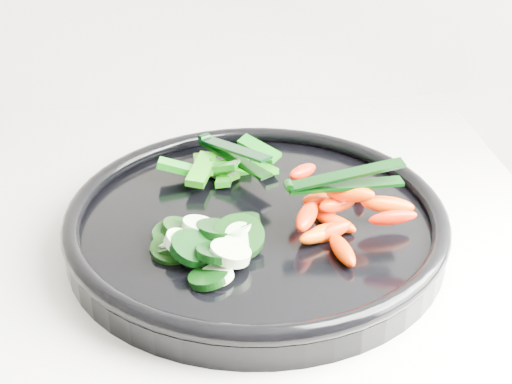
{
  "coord_description": "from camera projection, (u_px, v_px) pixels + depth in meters",
  "views": [
    {
      "loc": [
        0.64,
        1.06,
        1.33
      ],
      "look_at": [
        0.7,
        1.65,
        0.99
      ],
      "focal_mm": 50.0,
      "sensor_mm": 36.0,
      "label": 1
    }
  ],
  "objects": [
    {
      "name": "cucumber_pile",
      "position": [
        201.0,
        241.0,
        0.65
      ],
      "size": [
        0.12,
        0.12,
        0.04
      ],
      "color": "black",
      "rests_on": "veggie_tray"
    },
    {
      "name": "tong_carrot",
      "position": [
        342.0,
        180.0,
        0.66
      ],
      "size": [
        0.11,
        0.02,
        0.02
      ],
      "color": "black",
      "rests_on": "carrot_pile"
    },
    {
      "name": "carrot_pile",
      "position": [
        338.0,
        210.0,
        0.68
      ],
      "size": [
        0.13,
        0.15,
        0.05
      ],
      "color": "#E65900",
      "rests_on": "veggie_tray"
    },
    {
      "name": "veggie_tray",
      "position": [
        256.0,
        222.0,
        0.7
      ],
      "size": [
        0.46,
        0.46,
        0.04
      ],
      "color": "black",
      "rests_on": "counter"
    },
    {
      "name": "pepper_pile",
      "position": [
        219.0,
        167.0,
        0.78
      ],
      "size": [
        0.14,
        0.1,
        0.04
      ],
      "color": "#096810",
      "rests_on": "veggie_tray"
    },
    {
      "name": "tong_pepper",
      "position": [
        232.0,
        152.0,
        0.77
      ],
      "size": [
        0.07,
        0.1,
        0.02
      ],
      "color": "black",
      "rests_on": "pepper_pile"
    }
  ]
}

